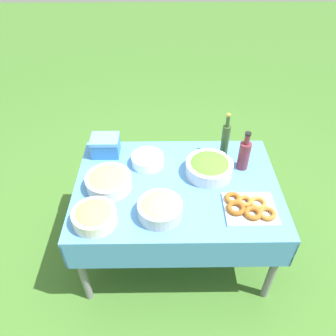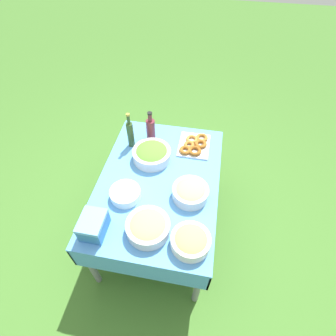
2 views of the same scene
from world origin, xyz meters
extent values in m
plane|color=#3D6B28|center=(0.00, 0.00, 0.00)|extent=(14.00, 14.00, 0.00)
cube|color=#4C8CD1|center=(0.00, 0.00, 0.68)|extent=(1.34, 0.94, 0.02)
cube|color=#4C8CD1|center=(0.00, -0.46, 0.56)|extent=(1.34, 0.01, 0.22)
cube|color=#4C8CD1|center=(0.00, 0.46, 0.56)|extent=(1.34, 0.01, 0.22)
cube|color=#4C8CD1|center=(-0.67, 0.00, 0.56)|extent=(0.01, 0.94, 0.22)
cube|color=#4C8CD1|center=(0.67, 0.00, 0.56)|extent=(0.01, 0.94, 0.22)
cylinder|color=slate|center=(-0.61, -0.41, 0.33)|extent=(0.05, 0.05, 0.67)
cylinder|color=slate|center=(0.61, -0.41, 0.33)|extent=(0.05, 0.05, 0.67)
cylinder|color=slate|center=(-0.61, 0.41, 0.33)|extent=(0.05, 0.05, 0.67)
cylinder|color=slate|center=(0.61, 0.41, 0.33)|extent=(0.05, 0.05, 0.67)
cylinder|color=silver|center=(0.22, 0.10, 0.74)|extent=(0.32, 0.32, 0.09)
ellipsoid|color=#51892D|center=(0.22, 0.10, 0.77)|extent=(0.28, 0.28, 0.07)
cylinder|color=#B2B7BC|center=(-0.11, -0.26, 0.74)|extent=(0.27, 0.27, 0.09)
ellipsoid|color=tan|center=(-0.11, -0.26, 0.77)|extent=(0.23, 0.23, 0.07)
cube|color=silver|center=(0.43, -0.23, 0.70)|extent=(0.31, 0.26, 0.02)
torus|color=#B27533|center=(0.49, -0.20, 0.72)|extent=(0.11, 0.11, 0.03)
torus|color=#93561E|center=(0.34, -0.16, 0.72)|extent=(0.13, 0.13, 0.03)
torus|color=brown|center=(0.35, -0.24, 0.72)|extent=(0.16, 0.16, 0.03)
torus|color=#A36628|center=(0.41, -0.19, 0.72)|extent=(0.10, 0.10, 0.03)
torus|color=#A36628|center=(0.52, -0.29, 0.72)|extent=(0.15, 0.15, 0.03)
torus|color=#93561E|center=(0.44, -0.28, 0.73)|extent=(0.15, 0.15, 0.03)
cylinder|color=white|center=(-0.20, 0.21, 0.70)|extent=(0.22, 0.22, 0.01)
cylinder|color=white|center=(-0.20, 0.21, 0.71)|extent=(0.22, 0.22, 0.01)
cylinder|color=white|center=(-0.20, 0.21, 0.72)|extent=(0.22, 0.22, 0.01)
cylinder|color=white|center=(-0.20, 0.21, 0.74)|extent=(0.22, 0.22, 0.01)
cylinder|color=white|center=(-0.20, 0.21, 0.75)|extent=(0.22, 0.22, 0.01)
cylinder|color=white|center=(-0.20, 0.21, 0.76)|extent=(0.22, 0.22, 0.01)
cylinder|color=#2D4723|center=(0.35, 0.31, 0.81)|extent=(0.06, 0.06, 0.24)
cylinder|color=#2D4723|center=(0.35, 0.31, 0.97)|extent=(0.03, 0.03, 0.08)
cylinder|color=#A58C33|center=(0.35, 0.31, 1.02)|extent=(0.03, 0.03, 0.02)
cylinder|color=maroon|center=(0.46, 0.16, 0.80)|extent=(0.08, 0.08, 0.21)
cylinder|color=maroon|center=(0.46, 0.16, 0.93)|extent=(0.04, 0.04, 0.07)
cylinder|color=black|center=(0.46, 0.16, 0.98)|extent=(0.04, 0.04, 0.01)
cylinder|color=silver|center=(-0.44, -0.02, 0.74)|extent=(0.29, 0.29, 0.09)
ellipsoid|color=tan|center=(-0.44, -0.02, 0.77)|extent=(0.26, 0.26, 0.07)
cylinder|color=silver|center=(-0.49, -0.31, 0.74)|extent=(0.26, 0.26, 0.09)
ellipsoid|color=#ADCC59|center=(-0.49, -0.31, 0.76)|extent=(0.23, 0.23, 0.07)
cube|color=#3372B7|center=(-0.50, 0.33, 0.75)|extent=(0.19, 0.15, 0.11)
cube|color=#60A0E5|center=(-0.50, 0.33, 0.82)|extent=(0.20, 0.16, 0.03)
camera|label=1|loc=(-0.08, -1.55, 2.19)|focal=35.00mm
camera|label=2|loc=(-1.25, -0.31, 2.30)|focal=28.00mm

